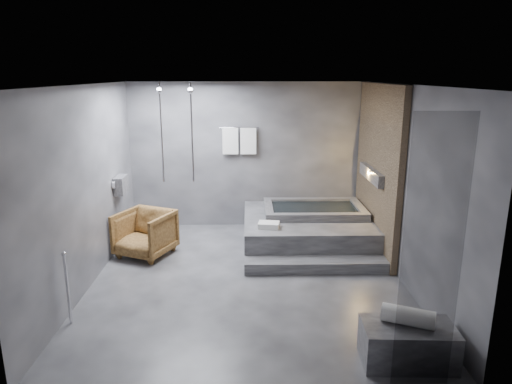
{
  "coord_description": "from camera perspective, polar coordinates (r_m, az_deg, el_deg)",
  "views": [
    {
      "loc": [
        0.01,
        -6.21,
        2.95
      ],
      "look_at": [
        0.13,
        0.3,
        1.25
      ],
      "focal_mm": 32.0,
      "sensor_mm": 36.0,
      "label": 1
    }
  ],
  "objects": [
    {
      "name": "rolled_towel",
      "position": [
        5.12,
        18.47,
        -14.52
      ],
      "size": [
        0.56,
        0.39,
        0.19
      ],
      "primitive_type": "cylinder",
      "rotation": [
        0.0,
        1.57,
        -0.42
      ],
      "color": "white",
      "rests_on": "concrete_bench"
    },
    {
      "name": "tub_step",
      "position": [
        7.16,
        7.49,
        -9.05
      ],
      "size": [
        2.2,
        0.36,
        0.18
      ],
      "primitive_type": "cube",
      "color": "#343437",
      "rests_on": "ground"
    },
    {
      "name": "deck_towel",
      "position": [
        7.47,
        1.59,
        -4.14
      ],
      "size": [
        0.37,
        0.3,
        0.09
      ],
      "primitive_type": "cube",
      "rotation": [
        0.0,
        0.0,
        -0.16
      ],
      "color": "white",
      "rests_on": "tub_deck"
    },
    {
      "name": "room",
      "position": [
        6.58,
        2.33,
        3.95
      ],
      "size": [
        5.0,
        5.04,
        2.82
      ],
      "color": "#2F2F32",
      "rests_on": "ground"
    },
    {
      "name": "concrete_bench",
      "position": [
        5.26,
        18.42,
        -17.58
      ],
      "size": [
        0.97,
        0.56,
        0.42
      ],
      "primitive_type": "cube",
      "rotation": [
        0.0,
        0.0,
        -0.05
      ],
      "color": "#2E2E30",
      "rests_on": "ground"
    },
    {
      "name": "tub_deck",
      "position": [
        8.19,
        6.33,
        -4.71
      ],
      "size": [
        2.2,
        2.0,
        0.5
      ],
      "primitive_type": "cube",
      "color": "#343437",
      "rests_on": "ground"
    },
    {
      "name": "driftwood_chair",
      "position": [
        7.8,
        -13.7,
        -5.05
      ],
      "size": [
        1.08,
        1.09,
        0.76
      ],
      "primitive_type": "imported",
      "rotation": [
        0.0,
        0.0,
        -0.42
      ],
      "color": "#412810",
      "rests_on": "ground"
    }
  ]
}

